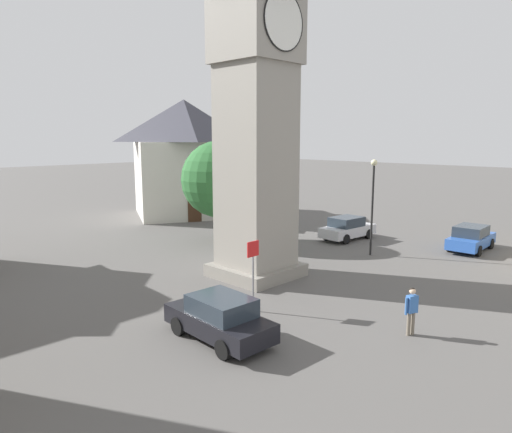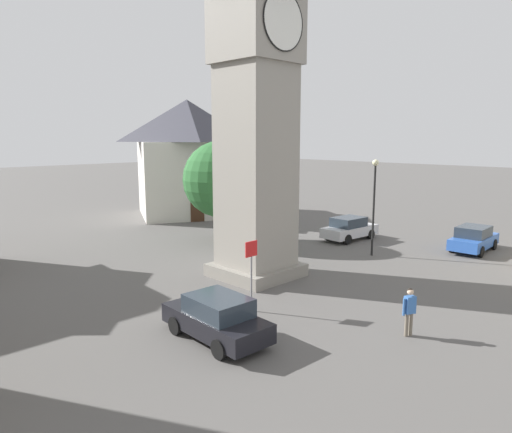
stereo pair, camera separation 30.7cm
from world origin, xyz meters
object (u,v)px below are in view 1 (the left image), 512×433
object	(u,v)px
road_sign	(253,264)
car_red_corner	(219,318)
tree	(219,179)
pedestrian	(412,307)
clock_tower	(256,45)
car_blue_kerb	(347,228)
car_silver_kerb	(258,219)
building_corner_back	(185,157)
lamp_post	(373,193)
car_white_side	(471,238)

from	to	relation	value
road_sign	car_red_corner	bearing A→B (deg)	-158.70
road_sign	tree	bearing A→B (deg)	54.71
pedestrian	road_sign	distance (m)	5.94
clock_tower	car_blue_kerb	xyz separation A→B (m)	(10.19, 1.45, -10.08)
car_blue_kerb	pedestrian	world-z (taller)	pedestrian
car_silver_kerb	pedestrian	distance (m)	19.56
car_red_corner	building_corner_back	world-z (taller)	building_corner_back
car_red_corner	lamp_post	bearing A→B (deg)	9.94
building_corner_back	car_red_corner	bearing A→B (deg)	-124.77
car_red_corner	pedestrian	size ratio (longest dim) A/B	2.48
building_corner_back	road_sign	distance (m)	24.36
car_blue_kerb	lamp_post	bearing A→B (deg)	-128.24
car_blue_kerb	pedestrian	xyz separation A→B (m)	(-11.45, -10.13, 0.25)
car_white_side	tree	distance (m)	15.79
car_white_side	building_corner_back	bearing A→B (deg)	99.31
building_corner_back	lamp_post	xyz separation A→B (m)	(-1.41, -19.33, -1.44)
car_blue_kerb	car_white_side	bearing A→B (deg)	-69.91
clock_tower	tree	bearing A→B (deg)	61.71
lamp_post	building_corner_back	bearing A→B (deg)	85.82
building_corner_back	lamp_post	size ratio (longest dim) A/B	2.06
car_red_corner	building_corner_back	xyz separation A→B (m)	(15.08, 21.72, 4.31)
pedestrian	tree	size ratio (longest dim) A/B	0.26
car_red_corner	car_white_side	distance (m)	18.91
tree	car_silver_kerb	bearing A→B (deg)	15.13
building_corner_back	lamp_post	bearing A→B (deg)	-94.18
car_silver_kerb	road_sign	xyz separation A→B (m)	(-12.04, -11.46, 1.14)
car_silver_kerb	pedestrian	bearing A→B (deg)	-120.19
clock_tower	car_blue_kerb	distance (m)	14.41
car_silver_kerb	pedestrian	size ratio (longest dim) A/B	2.61
lamp_post	car_red_corner	bearing A→B (deg)	-170.06
clock_tower	lamp_post	world-z (taller)	clock_tower
car_silver_kerb	lamp_post	size ratio (longest dim) A/B	0.80
car_white_side	pedestrian	size ratio (longest dim) A/B	2.49
car_blue_kerb	pedestrian	size ratio (longest dim) A/B	2.51
clock_tower	building_corner_back	size ratio (longest dim) A/B	1.64
car_white_side	road_sign	xyz separation A→B (m)	(-16.22, 2.36, 1.14)
tree	building_corner_back	world-z (taller)	building_corner_back
car_white_side	clock_tower	bearing A→B (deg)	156.34
car_red_corner	pedestrian	xyz separation A→B (m)	(4.84, -4.42, 0.25)
car_white_side	tree	size ratio (longest dim) A/B	0.64
clock_tower	tree	size ratio (longest dim) A/B	2.85
car_silver_kerb	tree	bearing A→B (deg)	-164.87
car_red_corner	building_corner_back	size ratio (longest dim) A/B	0.37
clock_tower	road_sign	world-z (taller)	clock_tower
car_silver_kerb	road_sign	bearing A→B (deg)	-136.40
clock_tower	car_red_corner	distance (m)	12.53
car_blue_kerb	tree	bearing A→B (deg)	139.78
pedestrian	lamp_post	distance (m)	11.46
pedestrian	road_sign	bearing A→B (deg)	112.02
clock_tower	car_red_corner	size ratio (longest dim) A/B	4.44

